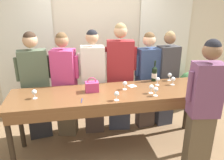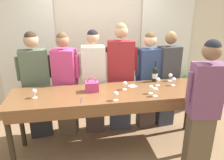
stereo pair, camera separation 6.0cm
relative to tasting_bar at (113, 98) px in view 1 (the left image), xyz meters
name	(u,v)px [view 1 (the left image)]	position (x,y,z in m)	size (l,w,h in m)	color
ground_plane	(113,147)	(0.00, 0.02, -0.86)	(18.00, 18.00, 0.00)	#846647
wall_back	(98,42)	(0.00, 1.57, 0.54)	(12.00, 0.06, 2.80)	beige
curtain_panel_left	(25,48)	(-1.39, 1.51, 0.48)	(1.08, 0.03, 2.69)	white
curtain_panel_right	(164,43)	(1.39, 1.51, 0.48)	(1.08, 0.03, 2.69)	white
tasting_bar	(113,98)	(0.00, 0.00, 0.00)	(2.90, 0.75, 0.95)	brown
wine_bottle	(154,74)	(0.74, 0.34, 0.21)	(0.08, 0.08, 0.34)	black
handbag	(92,86)	(-0.29, 0.09, 0.17)	(0.19, 0.13, 0.21)	#C63870
wine_glass_front_left	(173,79)	(0.96, 0.12, 0.18)	(0.07, 0.07, 0.13)	white
wine_glass_front_mid	(34,92)	(-1.06, 0.00, 0.18)	(0.07, 0.07, 0.13)	white
wine_glass_front_right	(117,94)	(-0.01, -0.27, 0.18)	(0.07, 0.07, 0.13)	white
wine_glass_center_left	(156,90)	(0.54, -0.23, 0.18)	(0.07, 0.07, 0.13)	white
wine_glass_center_mid	(158,80)	(0.72, 0.15, 0.18)	(0.07, 0.07, 0.13)	white
wine_glass_center_right	(170,75)	(0.99, 0.31, 0.18)	(0.07, 0.07, 0.13)	white
wine_glass_back_left	(151,87)	(0.51, -0.13, 0.18)	(0.07, 0.07, 0.13)	white
wine_glass_back_mid	(125,84)	(0.19, 0.08, 0.18)	(0.07, 0.07, 0.13)	white
napkin	(132,86)	(0.33, 0.18, 0.09)	(0.14, 0.14, 0.00)	white
pen	(82,100)	(-0.46, -0.20, 0.09)	(0.03, 0.14, 0.01)	#193399
guest_olive_jacket	(36,85)	(-1.13, 0.59, 0.06)	(0.54, 0.27, 1.76)	#28282D
guest_pink_top	(65,85)	(-0.68, 0.59, 0.03)	(0.47, 0.34, 1.74)	brown
guest_cream_sweater	(93,82)	(-0.22, 0.59, 0.05)	(0.49, 0.28, 1.77)	#473833
guest_striped_shirt	(120,77)	(0.23, 0.59, 0.10)	(0.55, 0.28, 1.86)	#383D51
guest_navy_coat	(147,79)	(0.71, 0.59, 0.04)	(0.48, 0.26, 1.71)	#473833
guest_beige_cap	(166,78)	(1.07, 0.59, 0.02)	(0.46, 0.27, 1.71)	#383D51
host_pouring	(203,108)	(1.00, -0.64, 0.07)	(0.47, 0.29, 1.78)	brown
potted_plant	(187,89)	(1.84, 1.14, -0.45)	(0.42, 0.42, 0.78)	#4C4C51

